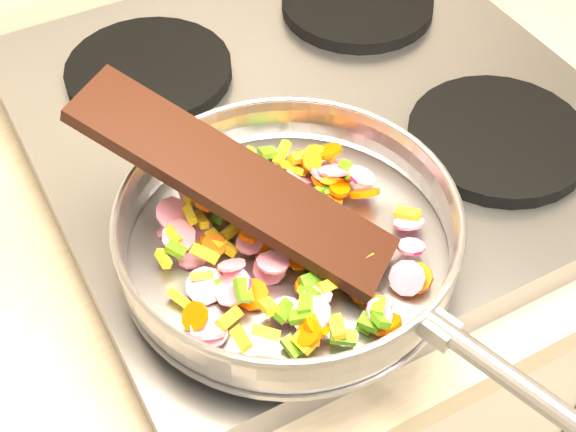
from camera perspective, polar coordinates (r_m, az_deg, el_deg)
name	(u,v)px	position (r m, az deg, el deg)	size (l,w,h in m)	color
cooktop	(315,122)	(0.91, 1.96, 6.68)	(0.60, 0.60, 0.04)	#939399
grate_fl	(261,235)	(0.75, -1.95, -1.37)	(0.19, 0.19, 0.02)	black
grate_fr	(498,138)	(0.87, 14.71, 5.38)	(0.19, 0.19, 0.02)	black
grate_bl	(149,71)	(0.94, -9.87, 10.14)	(0.19, 0.19, 0.02)	black
grate_br	(357,4)	(1.04, 4.96, 14.79)	(0.19, 0.19, 0.02)	black
saute_pan	(290,232)	(0.70, 0.14, -1.12)	(0.34, 0.50, 0.06)	#9E9EA5
vegetable_heap	(285,236)	(0.72, -0.25, -1.44)	(0.24, 0.26, 0.04)	#D9155D
wooden_spatula	(233,181)	(0.69, -3.94, 2.50)	(0.30, 0.07, 0.01)	black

